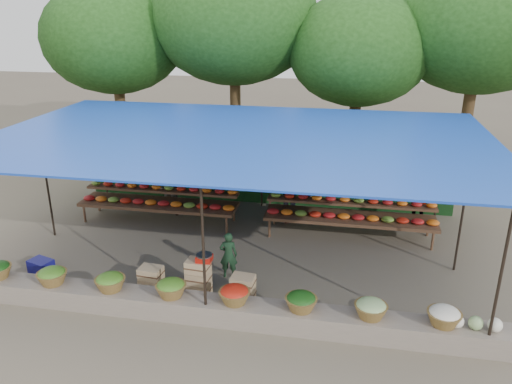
% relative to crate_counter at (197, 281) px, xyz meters
% --- Properties ---
extents(ground, '(60.00, 60.00, 0.00)m').
position_rel_crate_counter_xyz_m(ground, '(0.44, 2.00, -0.31)').
color(ground, brown).
rests_on(ground, ground).
extents(stone_curb, '(10.60, 0.55, 0.40)m').
position_rel_crate_counter_xyz_m(stone_curb, '(0.44, -0.75, -0.11)').
color(stone_curb, '#71665B').
rests_on(stone_curb, ground).
extents(stall_canopy, '(10.80, 6.60, 2.82)m').
position_rel_crate_counter_xyz_m(stall_canopy, '(0.44, 2.06, 2.37)').
color(stall_canopy, black).
rests_on(stall_canopy, ground).
extents(produce_baskets, '(8.98, 0.58, 0.34)m').
position_rel_crate_counter_xyz_m(produce_baskets, '(0.34, -0.75, 0.25)').
color(produce_baskets, brown).
rests_on(produce_baskets, stone_curb).
extents(netting_backdrop, '(10.60, 0.06, 2.50)m').
position_rel_crate_counter_xyz_m(netting_backdrop, '(0.44, 5.15, 0.94)').
color(netting_backdrop, '#174019').
rests_on(netting_backdrop, ground).
extents(tree_row, '(16.51, 5.50, 7.12)m').
position_rel_crate_counter_xyz_m(tree_row, '(0.94, 8.09, 4.39)').
color(tree_row, '#382414').
rests_on(tree_row, ground).
extents(fruit_table_left, '(4.21, 0.95, 0.93)m').
position_rel_crate_counter_xyz_m(fruit_table_left, '(-2.05, 3.35, 0.30)').
color(fruit_table_left, '#442C1B').
rests_on(fruit_table_left, ground).
extents(fruit_table_right, '(4.21, 0.95, 0.93)m').
position_rel_crate_counter_xyz_m(fruit_table_right, '(2.95, 3.35, 0.30)').
color(fruit_table_right, '#442C1B').
rests_on(fruit_table_right, ground).
extents(crate_counter, '(2.38, 0.38, 0.77)m').
position_rel_crate_counter_xyz_m(crate_counter, '(0.00, 0.00, 0.00)').
color(crate_counter, tan).
rests_on(crate_counter, ground).
extents(weighing_scale, '(0.32, 0.32, 0.34)m').
position_rel_crate_counter_xyz_m(weighing_scale, '(0.17, 0.00, 0.54)').
color(weighing_scale, red).
rests_on(weighing_scale, crate_counter).
extents(vendor_seated, '(0.41, 0.30, 1.03)m').
position_rel_crate_counter_xyz_m(vendor_seated, '(0.45, 0.80, 0.21)').
color(vendor_seated, '#18351E').
rests_on(vendor_seated, ground).
extents(customer_left, '(0.98, 0.86, 1.70)m').
position_rel_crate_counter_xyz_m(customer_left, '(-1.93, 3.85, 0.54)').
color(customer_left, slate).
rests_on(customer_left, ground).
extents(customer_mid, '(1.35, 1.09, 1.82)m').
position_rel_crate_counter_xyz_m(customer_mid, '(1.37, 3.93, 0.60)').
color(customer_mid, slate).
rests_on(customer_mid, ground).
extents(customer_right, '(0.94, 0.64, 1.49)m').
position_rel_crate_counter_xyz_m(customer_right, '(4.66, 4.25, 0.43)').
color(customer_right, slate).
rests_on(customer_right, ground).
extents(blue_crate_back, '(0.57, 0.48, 0.29)m').
position_rel_crate_counter_xyz_m(blue_crate_back, '(-3.60, 0.24, -0.16)').
color(blue_crate_back, navy).
rests_on(blue_crate_back, ground).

